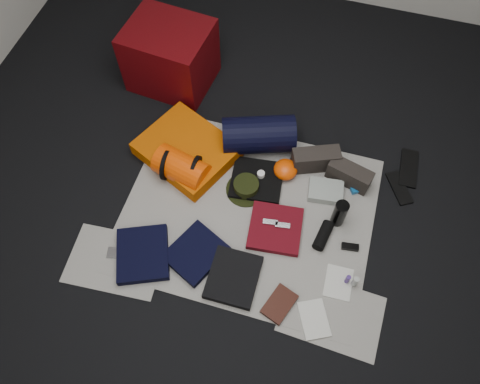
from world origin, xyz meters
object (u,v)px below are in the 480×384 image
(water_bottle, at_px, (340,213))
(compact_camera, at_px, (334,200))
(sleeping_pad, at_px, (187,150))
(stuff_sack, at_px, (181,168))
(red_cabinet, at_px, (170,56))
(navy_duffel, at_px, (259,135))
(paperback_book, at_px, (279,304))

(water_bottle, distance_m, compact_camera, 0.17)
(sleeping_pad, bearing_deg, stuff_sack, -80.75)
(sleeping_pad, bearing_deg, red_cabinet, 117.65)
(navy_duffel, distance_m, water_bottle, 0.78)
(red_cabinet, relative_size, stuff_sack, 1.65)
(navy_duffel, bearing_deg, paperback_book, -87.88)
(sleeping_pad, bearing_deg, navy_duffel, 24.81)
(sleeping_pad, distance_m, paperback_book, 1.23)
(paperback_book, bearing_deg, sleeping_pad, 155.59)
(compact_camera, relative_size, paperback_book, 0.44)
(sleeping_pad, bearing_deg, water_bottle, -11.31)
(sleeping_pad, height_order, compact_camera, sleeping_pad)
(sleeping_pad, distance_m, water_bottle, 1.12)
(stuff_sack, bearing_deg, water_bottle, -2.18)
(water_bottle, relative_size, compact_camera, 2.35)
(navy_duffel, bearing_deg, stuff_sack, -156.86)
(red_cabinet, height_order, water_bottle, red_cabinet)
(stuff_sack, relative_size, navy_duffel, 0.71)
(compact_camera, bearing_deg, paperback_book, -89.84)
(red_cabinet, relative_size, compact_camera, 6.31)
(navy_duffel, distance_m, compact_camera, 0.68)
(stuff_sack, relative_size, water_bottle, 1.63)
(stuff_sack, distance_m, water_bottle, 1.07)
(stuff_sack, relative_size, paperback_book, 1.67)
(sleeping_pad, distance_m, compact_camera, 1.06)
(compact_camera, bearing_deg, water_bottle, -58.87)
(stuff_sack, xyz_separation_m, compact_camera, (1.03, 0.09, -0.09))
(water_bottle, bearing_deg, compact_camera, 107.72)
(navy_duffel, bearing_deg, water_bottle, -53.04)
(sleeping_pad, xyz_separation_m, water_bottle, (1.10, -0.22, 0.05))
(stuff_sack, distance_m, compact_camera, 1.04)
(navy_duffel, relative_size, compact_camera, 5.36)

